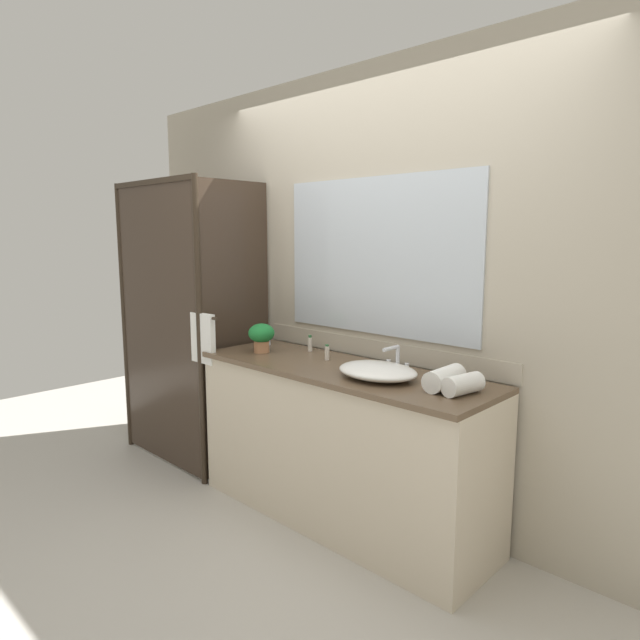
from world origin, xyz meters
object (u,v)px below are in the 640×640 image
Objects in this scene: potted_plant at (262,335)px; rolled_towel_near_edge at (463,384)px; rolled_towel_middle at (444,378)px; sink_basin at (378,371)px; amenity_bottle_lotion at (268,338)px; amenity_bottle_body_wash at (327,353)px; amenity_bottle_conditioner at (310,344)px; faucet at (396,363)px.

potted_plant is 0.89× the size of rolled_towel_near_edge.
potted_plant reaches higher than rolled_towel_near_edge.
rolled_towel_near_edge is 0.11m from rolled_towel_middle.
amenity_bottle_lotion is at bearing 170.22° from sink_basin.
sink_basin is 2.13× the size of rolled_towel_near_edge.
amenity_bottle_body_wash is (0.59, -0.06, -0.00)m from amenity_bottle_lotion.
amenity_bottle_conditioner is (0.34, 0.05, 0.00)m from amenity_bottle_lotion.
amenity_bottle_lotion is 1.42m from rolled_towel_middle.
amenity_bottle_body_wash is at bearing -23.44° from amenity_bottle_conditioner.
potted_plant reaches higher than sink_basin.
amenity_bottle_lotion is at bearing 174.57° from rolled_towel_near_edge.
sink_basin is 1.08m from amenity_bottle_lotion.
sink_basin is at bearing -9.78° from amenity_bottle_lotion.
amenity_bottle_body_wash is at bearing -175.60° from faucet.
rolled_towel_near_edge is (0.94, -0.09, 0.00)m from amenity_bottle_body_wash.
faucet is 0.93m from potted_plant.
faucet is 0.83× the size of rolled_towel_near_edge.
amenity_bottle_body_wash is 0.94m from rolled_towel_near_edge.
rolled_towel_near_edge is (1.18, -0.19, -0.00)m from amenity_bottle_conditioner.
rolled_towel_near_edge is (1.38, 0.04, -0.06)m from potted_plant.
sink_basin is 1.77× the size of rolled_towel_middle.
potted_plant reaches higher than rolled_towel_middle.
amenity_bottle_lotion is 1.53m from rolled_towel_near_edge.
amenity_bottle_body_wash is (-0.47, -0.04, -0.01)m from faucet.
amenity_bottle_conditioner is at bearing 170.76° from rolled_towel_middle.
rolled_towel_middle is at bearing -9.24° from amenity_bottle_conditioner.
faucet reaches higher than amenity_bottle_conditioner.
rolled_towel_near_edge is at bearing -5.37° from amenity_bottle_body_wash.
sink_basin is at bearing -14.96° from amenity_bottle_body_wash.
rolled_towel_middle is (0.83, -0.07, 0.01)m from amenity_bottle_body_wash.
amenity_bottle_body_wash is at bearing 175.33° from rolled_towel_middle.
amenity_bottle_lotion is 0.46× the size of rolled_towel_near_edge.
faucet is at bearing 10.02° from potted_plant.
rolled_towel_middle is at bearing -4.67° from amenity_bottle_body_wash.
amenity_bottle_lotion is at bearing 129.07° from potted_plant.
faucet is 0.69× the size of rolled_towel_middle.
faucet is at bearing 163.65° from rolled_towel_middle.
potted_plant reaches higher than amenity_bottle_body_wash.
amenity_bottle_conditioner reaches higher than amenity_bottle_lotion.
sink_basin is 2.55× the size of faucet.
amenity_bottle_conditioner is (0.20, 0.23, -0.06)m from potted_plant.
amenity_bottle_lotion is 0.92× the size of amenity_bottle_conditioner.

